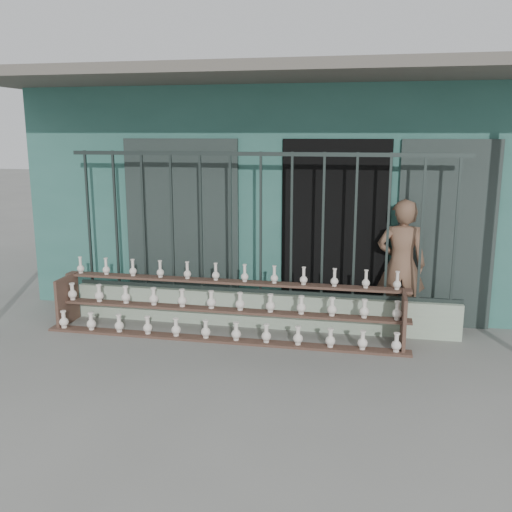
# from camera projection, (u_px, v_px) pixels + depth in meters

# --- Properties ---
(ground) EXTENTS (60.00, 60.00, 0.00)m
(ground) POSITION_uv_depth(u_px,v_px,m) (238.00, 364.00, 6.22)
(ground) COLOR slate
(workshop_building) EXTENTS (7.40, 6.60, 3.21)m
(workshop_building) POSITION_uv_depth(u_px,v_px,m) (293.00, 183.00, 9.93)
(workshop_building) COLOR #2F655A
(workshop_building) RESTS_ON ground
(parapet_wall) EXTENTS (5.00, 0.20, 0.45)m
(parapet_wall) POSITION_uv_depth(u_px,v_px,m) (261.00, 309.00, 7.42)
(parapet_wall) COLOR #A2B79D
(parapet_wall) RESTS_ON ground
(security_fence) EXTENTS (5.00, 0.04, 1.80)m
(security_fence) POSITION_uv_depth(u_px,v_px,m) (261.00, 224.00, 7.18)
(security_fence) COLOR #283330
(security_fence) RESTS_ON parapet_wall
(shelf_rack) EXTENTS (4.50, 0.68, 0.85)m
(shelf_rack) POSITION_uv_depth(u_px,v_px,m) (225.00, 307.00, 7.06)
(shelf_rack) COLOR brown
(shelf_rack) RESTS_ON ground
(elderly_woman) EXTENTS (0.62, 0.41, 1.68)m
(elderly_woman) POSITION_uv_depth(u_px,v_px,m) (401.00, 265.00, 7.20)
(elderly_woman) COLOR brown
(elderly_woman) RESTS_ON ground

